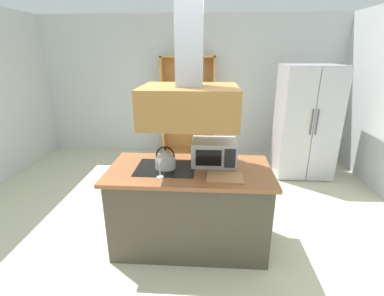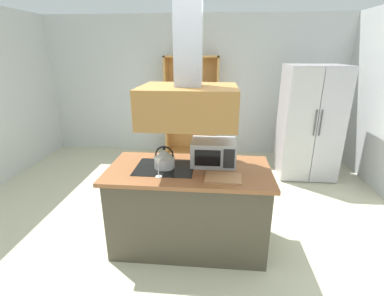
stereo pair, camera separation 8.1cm
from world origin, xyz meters
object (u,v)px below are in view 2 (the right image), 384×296
object	(u,v)px
dish_cabinet	(192,112)
microwave	(213,152)
refrigerator	(309,123)
cutting_board	(223,178)
kettle	(165,159)
wine_glass_on_counter	(158,162)

from	to	relation	value
dish_cabinet	microwave	xyz separation A→B (m)	(0.48, -2.73, 0.16)
refrigerator	dish_cabinet	world-z (taller)	dish_cabinet
cutting_board	microwave	size ratio (longest dim) A/B	0.74
kettle	cutting_board	world-z (taller)	kettle
refrigerator	cutting_board	bearing A→B (deg)	-122.98
dish_cabinet	kettle	bearing A→B (deg)	-90.35
microwave	wine_glass_on_counter	xyz separation A→B (m)	(-0.51, -0.37, 0.02)
dish_cabinet	kettle	distance (m)	2.88
dish_cabinet	microwave	size ratio (longest dim) A/B	4.24
kettle	wine_glass_on_counter	xyz separation A→B (m)	(-0.02, -0.23, 0.05)
refrigerator	dish_cabinet	distance (m)	2.20
refrigerator	microwave	size ratio (longest dim) A/B	3.99
kettle	wine_glass_on_counter	world-z (taller)	kettle
cutting_board	wine_glass_on_counter	xyz separation A→B (m)	(-0.61, -0.01, 0.14)
kettle	wine_glass_on_counter	bearing A→B (deg)	-94.54
wine_glass_on_counter	cutting_board	bearing A→B (deg)	1.34
microwave	wine_glass_on_counter	size ratio (longest dim) A/B	2.23
cutting_board	wine_glass_on_counter	bearing A→B (deg)	-178.66
kettle	microwave	distance (m)	0.52
microwave	wine_glass_on_counter	distance (m)	0.63
dish_cabinet	cutting_board	distance (m)	3.14
refrigerator	kettle	size ratio (longest dim) A/B	7.92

